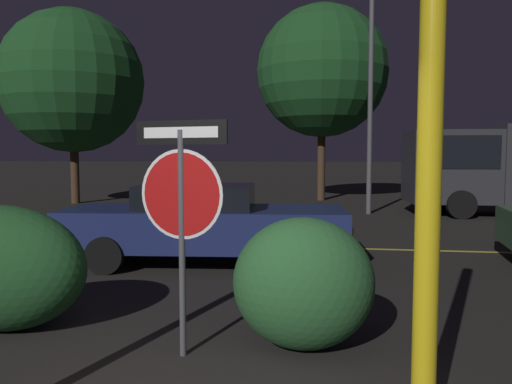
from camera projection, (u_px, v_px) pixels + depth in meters
The scene contains 8 objects.
road_center_stripe at pixel (281, 247), 10.22m from camera, with size 36.10×0.12×0.01m, color gold.
stop_sign at pixel (181, 193), 4.58m from camera, with size 0.91×0.21×2.20m.
yellow_pole_right at pixel (428, 192), 3.22m from camera, with size 0.16×0.16×3.29m, color yellow.
hedge_bush_2 at pixel (303, 283), 4.83m from camera, with size 1.37×1.08×1.28m, color #285B2D.
passing_car_2 at pixel (204, 223), 8.58m from camera, with size 4.97×2.14×1.37m.
street_lamp at pixel (371, 75), 15.58m from camera, with size 0.39×0.39×7.31m.
tree_0 at pixel (72, 82), 19.01m from camera, with size 5.40×5.40×7.36m.
tree_1 at pixel (322, 72), 20.30m from camera, with size 5.33×5.33×7.93m.
Camera 1 is at (0.91, -3.24, 1.89)m, focal length 35.00 mm.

